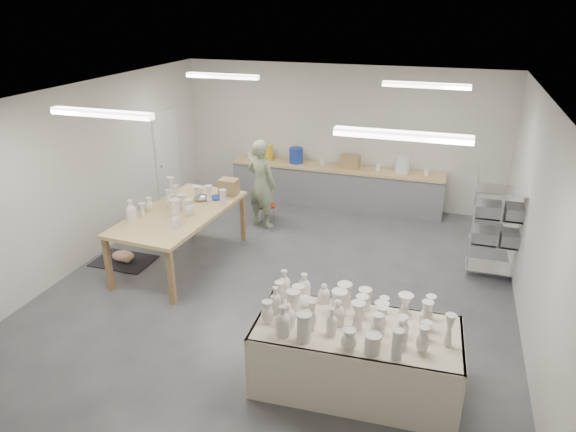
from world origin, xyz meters
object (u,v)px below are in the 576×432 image
(work_table, at_px, (183,210))
(potter, at_px, (262,184))
(drying_table, at_px, (354,352))
(red_stool, at_px, (267,206))

(work_table, xyz_separation_m, potter, (0.72, 1.81, -0.06))
(work_table, bearing_deg, potter, 71.59)
(work_table, bearing_deg, drying_table, -30.29)
(work_table, xyz_separation_m, red_stool, (0.72, 2.08, -0.64))
(potter, bearing_deg, drying_table, 140.36)
(drying_table, xyz_separation_m, work_table, (-3.38, 2.25, 0.48))
(work_table, relative_size, red_stool, 6.57)
(work_table, distance_m, red_stool, 2.30)
(drying_table, relative_size, potter, 1.34)
(drying_table, relative_size, work_table, 0.90)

